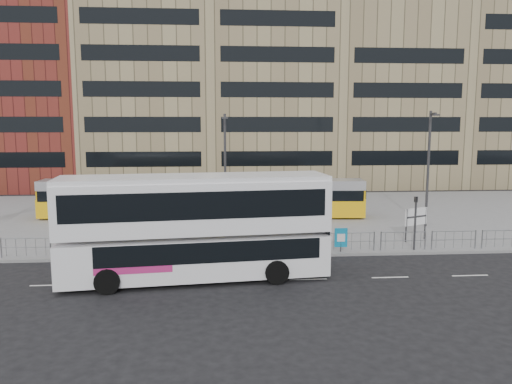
{
  "coord_description": "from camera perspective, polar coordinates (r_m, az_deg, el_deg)",
  "views": [
    {
      "loc": [
        -2.18,
        -26.71,
        7.42
      ],
      "look_at": [
        0.24,
        6.0,
        2.83
      ],
      "focal_mm": 35.0,
      "sensor_mm": 36.0,
      "label": 1
    }
  ],
  "objects": [
    {
      "name": "tram",
      "position": [
        38.55,
        -6.12,
        -0.75
      ],
      "size": [
        24.79,
        3.84,
        2.91
      ],
      "rotation": [
        0.0,
        0.0,
        -0.06
      ],
      "color": "#EFB20D",
      "rests_on": "plaza"
    },
    {
      "name": "ad_panel",
      "position": [
        28.7,
        9.69,
        -5.21
      ],
      "size": [
        0.72,
        0.09,
        1.36
      ],
      "rotation": [
        0.0,
        0.0,
        -0.05
      ],
      "color": "#2D2D30",
      "rests_on": "plaza"
    },
    {
      "name": "traffic_light_west",
      "position": [
        28.83,
        -20.07,
        -3.12
      ],
      "size": [
        0.22,
        0.24,
        3.1
      ],
      "rotation": [
        0.0,
        0.0,
        -0.32
      ],
      "color": "#2D2D30",
      "rests_on": "plaza"
    },
    {
      "name": "pedestrian",
      "position": [
        32.31,
        -18.5,
        -3.87
      ],
      "size": [
        0.54,
        0.71,
        1.75
      ],
      "primitive_type": "imported",
      "rotation": [
        0.0,
        0.0,
        1.79
      ],
      "color": "black",
      "rests_on": "plaza"
    },
    {
      "name": "lamp_post_east",
      "position": [
        36.7,
        19.13,
        3.04
      ],
      "size": [
        0.45,
        1.04,
        8.07
      ],
      "color": "#2D2D30",
      "rests_on": "plaza"
    },
    {
      "name": "plaza",
      "position": [
        39.47,
        -0.99,
        -2.77
      ],
      "size": [
        64.0,
        24.0,
        0.15
      ],
      "primitive_type": "cube",
      "color": "gray",
      "rests_on": "ground"
    },
    {
      "name": "building_row",
      "position": [
        61.34,
        -0.75,
        13.1
      ],
      "size": [
        70.4,
        18.4,
        31.2
      ],
      "color": "maroon",
      "rests_on": "ground"
    },
    {
      "name": "ground",
      "position": [
        27.81,
        0.42,
        -7.51
      ],
      "size": [
        120.0,
        120.0,
        0.0
      ],
      "primitive_type": "plane",
      "color": "black",
      "rests_on": "ground"
    },
    {
      "name": "traffic_light_east",
      "position": [
        29.88,
        17.76,
        -2.63
      ],
      "size": [
        0.22,
        0.24,
        3.1
      ],
      "rotation": [
        0.0,
        0.0,
        0.34
      ],
      "color": "#2D2D30",
      "rests_on": "plaza"
    },
    {
      "name": "road_markings",
      "position": [
        24.11,
        3.61,
        -9.97
      ],
      "size": [
        62.0,
        0.12,
        0.01
      ],
      "primitive_type": "cube",
      "color": "white",
      "rests_on": "ground"
    },
    {
      "name": "pedestrian_barrier",
      "position": [
        28.28,
        4.4,
        -5.23
      ],
      "size": [
        32.07,
        0.07,
        1.1
      ],
      "color": "gray",
      "rests_on": "plaza"
    },
    {
      "name": "lamp_post_west",
      "position": [
        36.86,
        -3.55,
        3.35
      ],
      "size": [
        0.45,
        1.04,
        7.89
      ],
      "color": "#2D2D30",
      "rests_on": "plaza"
    },
    {
      "name": "kerb",
      "position": [
        27.84,
        0.41,
        -7.34
      ],
      "size": [
        64.0,
        0.25,
        0.17
      ],
      "primitive_type": "cube",
      "color": "gray",
      "rests_on": "ground"
    },
    {
      "name": "double_decker_bus",
      "position": [
        23.68,
        -6.93,
        -3.63
      ],
      "size": [
        12.65,
        4.18,
        4.97
      ],
      "rotation": [
        0.0,
        0.0,
        0.11
      ],
      "color": "white",
      "rests_on": "ground"
    },
    {
      "name": "station_sign",
      "position": [
        32.35,
        17.82,
        -2.86
      ],
      "size": [
        1.65,
        0.78,
        2.04
      ],
      "rotation": [
        0.0,
        0.0,
        0.41
      ],
      "color": "#2D2D30",
      "rests_on": "plaza"
    }
  ]
}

